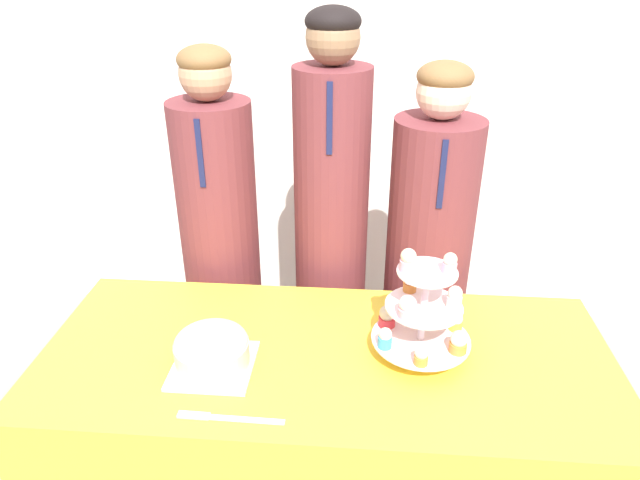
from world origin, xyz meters
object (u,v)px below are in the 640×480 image
student_2 (426,274)px  cake_knife (213,417)px  student_0 (222,260)px  round_cake (212,349)px  student_1 (331,248)px  cupcake_stand (423,313)px

student_2 → cake_knife: bearing=-125.3°
cake_knife → student_0: student_0 is taller
round_cake → student_2: (0.62, 0.63, -0.11)m
student_0 → student_1: student_1 is taller
student_2 → round_cake: bearing=-134.5°
round_cake → cake_knife: (0.04, -0.18, -0.06)m
round_cake → cake_knife: 0.20m
student_0 → student_2: size_ratio=1.03×
round_cake → student_1: 0.69m
cake_knife → student_1: 0.84m
student_2 → cupcake_stand: bearing=-97.4°
student_0 → cake_knife: bearing=-78.1°
round_cake → student_0: (-0.13, 0.63, -0.09)m
student_2 → student_0: bearing=-180.0°
round_cake → student_2: bearing=45.5°
cupcake_stand → student_1: (-0.28, 0.53, -0.10)m
cupcake_stand → student_1: student_1 is taller
round_cake → student_0: bearing=101.5°
student_0 → student_2: 0.75m
cake_knife → cupcake_stand: bearing=30.1°
round_cake → student_0: 0.65m
round_cake → cupcake_stand: 0.56m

